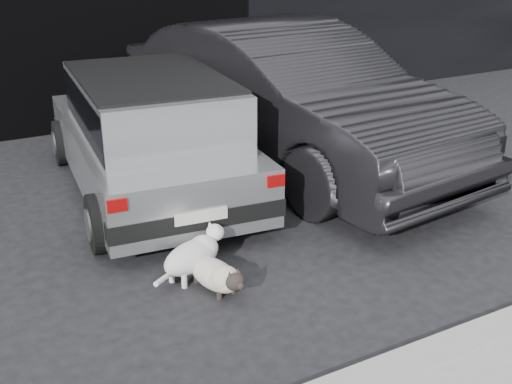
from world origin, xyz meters
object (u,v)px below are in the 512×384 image
cat_siamese (218,276)px  cat_white (195,254)px  silver_hatchback (150,129)px  second_car (286,97)px

cat_siamese → cat_white: 0.33m
cat_siamese → cat_white: (-0.06, 0.32, 0.07)m
silver_hatchback → second_car: size_ratio=0.73×
silver_hatchback → cat_white: silver_hatchback is taller
silver_hatchback → cat_siamese: size_ratio=4.55×
silver_hatchback → cat_siamese: 2.34m
second_car → cat_siamese: bearing=-138.0°
cat_siamese → cat_white: size_ratio=1.04×
second_car → cat_siamese: 3.20m
cat_siamese → cat_white: bearing=-89.0°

